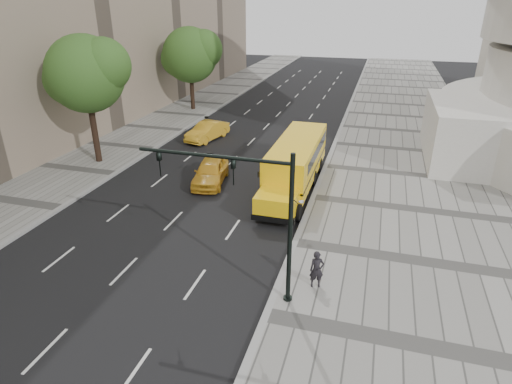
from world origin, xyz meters
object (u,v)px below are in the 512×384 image
(taxi_far, at_px, (207,131))
(pedestrian, at_px, (317,270))
(tree_c, at_px, (191,55))
(taxi_near, at_px, (211,172))
(school_bus, at_px, (296,160))
(tree_b, at_px, (86,73))
(traffic_signal, at_px, (254,208))

(taxi_far, relative_size, pedestrian, 2.83)
(tree_c, xyz_separation_m, taxi_near, (9.40, -18.56, -5.10))
(tree_c, distance_m, taxi_far, 12.28)
(tree_c, distance_m, school_bus, 23.24)
(tree_b, xyz_separation_m, pedestrian, (17.95, -10.73, -5.59))
(taxi_near, xyz_separation_m, pedestrian, (8.55, -9.49, 0.18))
(taxi_near, xyz_separation_m, taxi_far, (-3.85, 8.88, -0.03))
(tree_b, relative_size, taxi_near, 1.95)
(taxi_near, distance_m, pedestrian, 12.77)
(taxi_near, relative_size, taxi_far, 1.00)
(tree_b, relative_size, taxi_far, 1.96)
(tree_c, distance_m, traffic_signal, 33.18)
(tree_b, bearing_deg, tree_c, 89.98)
(taxi_far, bearing_deg, tree_b, -112.69)
(taxi_far, xyz_separation_m, pedestrian, (12.40, -18.36, 0.21))
(taxi_far, height_order, traffic_signal, traffic_signal)
(pedestrian, height_order, traffic_signal, traffic_signal)
(tree_b, relative_size, pedestrian, 5.54)
(taxi_near, height_order, traffic_signal, traffic_signal)
(tree_b, xyz_separation_m, school_bus, (14.90, -0.03, -4.80))
(tree_c, height_order, pedestrian, tree_c)
(school_bus, bearing_deg, traffic_signal, -86.67)
(tree_c, relative_size, taxi_near, 1.85)
(school_bus, distance_m, taxi_near, 5.71)
(traffic_signal, bearing_deg, pedestrian, 26.67)
(pedestrian, bearing_deg, taxi_far, 104.37)
(tree_b, distance_m, taxi_far, 11.08)
(taxi_far, bearing_deg, tree_c, 133.17)
(tree_c, xyz_separation_m, taxi_far, (5.55, -9.69, -5.13))
(school_bus, distance_m, taxi_far, 12.12)
(school_bus, height_order, taxi_near, school_bus)
(school_bus, relative_size, traffic_signal, 1.81)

